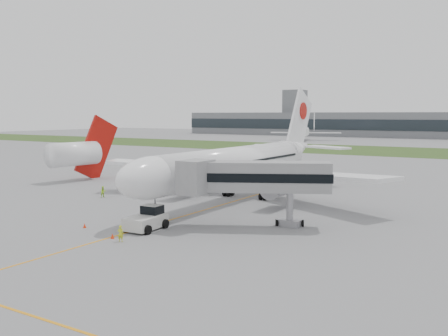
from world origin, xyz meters
The scene contains 13 objects.
ground centered at (0.00, 0.00, 0.00)m, with size 600.00×600.00×0.00m, color gray.
apron_markings centered at (0.00, -5.00, 0.00)m, with size 70.00×70.00×0.04m, color orange, non-canonical shape.
grass_strip centered at (0.00, 120.00, 0.01)m, with size 600.00×50.00×0.02m, color #2D471A.
control_tower centered at (-90.00, 232.00, 0.00)m, with size 12.00×12.00×56.00m, color gray, non-canonical shape.
airliner centered at (0.00, 4.87, 5.66)m, with size 48.13×53.95×17.88m.
pushback_tug centered at (0.82, -17.38, 1.20)m, with size 3.80×5.30×2.60m.
jet_bridge centered at (10.24, -10.26, 5.72)m, with size 15.78×11.32×7.73m.
safety_cone_left centered at (-5.68, -20.65, 0.27)m, with size 0.39×0.39×0.53m, color #F2300C.
safety_cone_right centered at (0.50, -22.59, 0.27)m, with size 0.40×0.40×0.55m, color #F2300C.
ground_crew_near centered at (2.14, -23.11, 0.85)m, with size 0.62×0.41×1.70m, color yellow.
ground_crew_far centered at (-19.14, -4.31, 0.88)m, with size 0.85×0.67×1.76m, color #B1F128.
neighbor_aircraft centered at (-37.95, 7.59, 5.34)m, with size 5.88×16.65×13.48m.
distant_aircraft_left centered at (-57.92, 172.05, 0.00)m, with size 34.30×30.26×13.11m, color white, non-canonical shape.
Camera 1 is at (36.94, -59.75, 12.86)m, focal length 40.00 mm.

